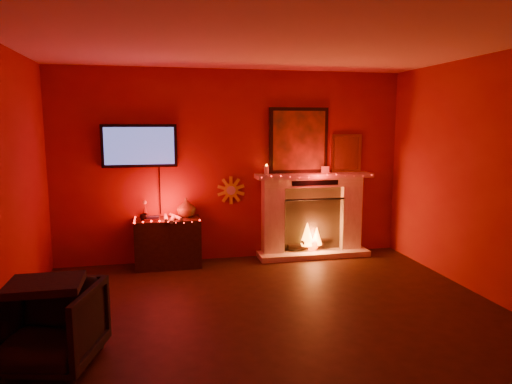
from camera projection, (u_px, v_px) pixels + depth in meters
room at (279, 190)px, 4.10m from camera, size 5.00×5.00×5.00m
fireplace at (312, 207)px, 6.74m from camera, size 1.72×0.40×2.18m
tv at (140, 146)px, 6.16m from camera, size 1.00×0.07×1.24m
sunburst_clock at (231, 190)px, 6.54m from camera, size 0.40×0.03×0.40m
console_table at (169, 240)px, 6.23m from camera, size 0.88×0.57×0.93m
armchair at (49, 327)px, 3.63m from camera, size 0.89×0.90×0.67m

